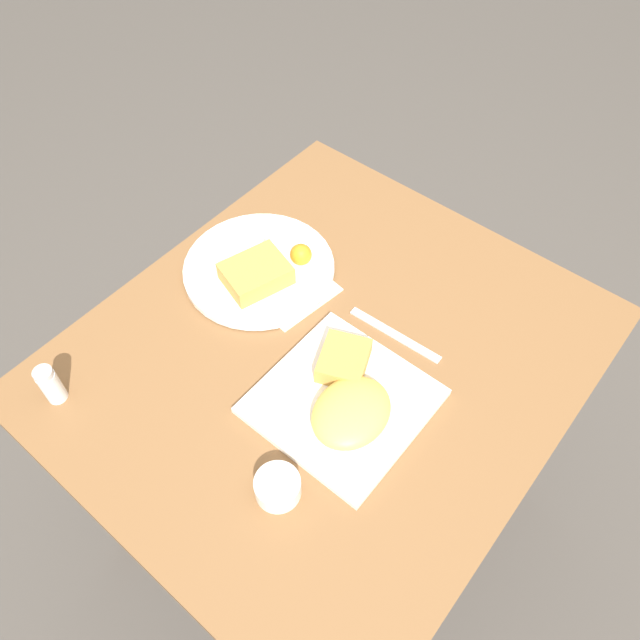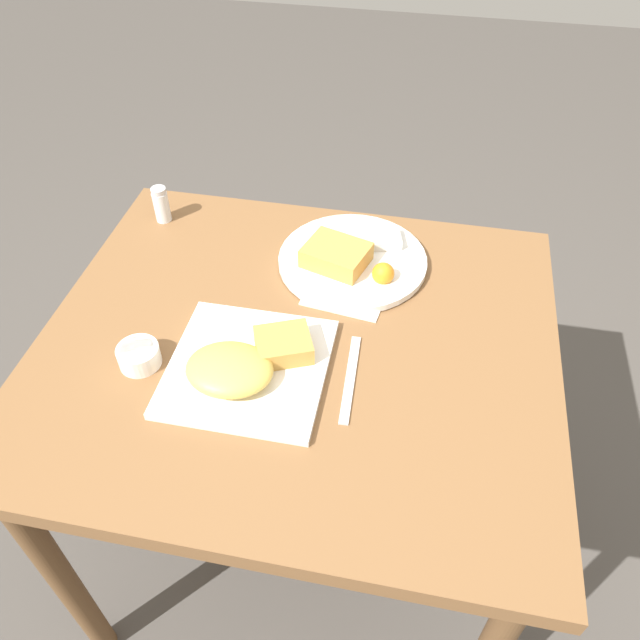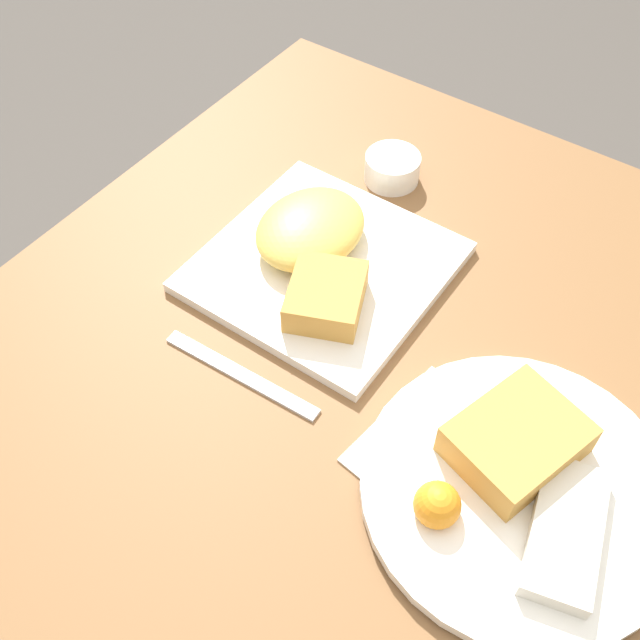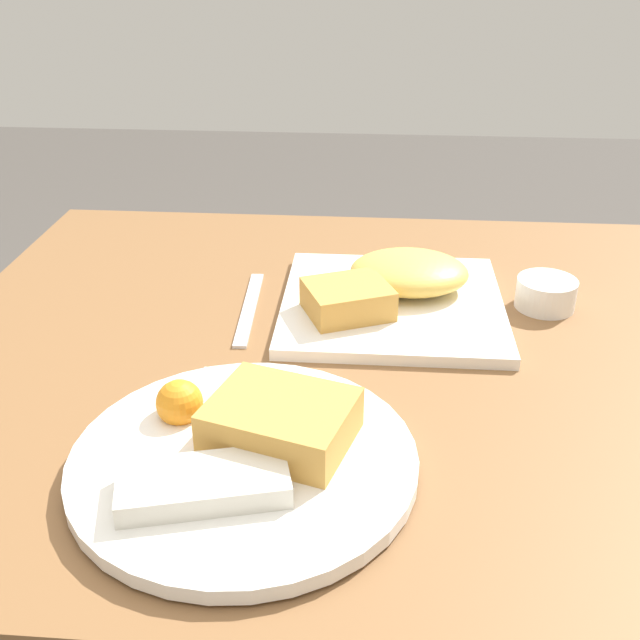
{
  "view_description": "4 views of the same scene",
  "coord_description": "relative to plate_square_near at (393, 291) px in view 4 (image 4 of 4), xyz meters",
  "views": [
    {
      "loc": [
        -0.5,
        -0.4,
        1.71
      ],
      "look_at": [
        0.02,
        0.03,
        0.82
      ],
      "focal_mm": 35.0,
      "sensor_mm": 36.0,
      "label": 1
    },
    {
      "loc": [
        0.19,
        -0.75,
        1.58
      ],
      "look_at": [
        0.04,
        0.02,
        0.8
      ],
      "focal_mm": 35.0,
      "sensor_mm": 36.0,
      "label": 2
    },
    {
      "loc": [
        0.43,
        0.26,
        1.43
      ],
      "look_at": [
        0.02,
        -0.03,
        0.8
      ],
      "focal_mm": 42.0,
      "sensor_mm": 36.0,
      "label": 3
    },
    {
      "loc": [
        -0.04,
        0.74,
        1.19
      ],
      "look_at": [
        0.02,
        -0.01,
        0.79
      ],
      "focal_mm": 42.0,
      "sensor_mm": 36.0,
      "label": 4
    }
  ],
  "objects": [
    {
      "name": "butter_knife",
      "position": [
        0.18,
        0.02,
        -0.02
      ],
      "size": [
        0.02,
        0.19,
        0.0
      ],
      "rotation": [
        0.0,
        0.0,
        1.62
      ],
      "color": "silver",
      "rests_on": "dining_table"
    },
    {
      "name": "dining_table",
      "position": [
        0.07,
        0.1,
        -0.12
      ],
      "size": [
        0.93,
        0.82,
        0.76
      ],
      "color": "brown",
      "rests_on": "ground_plane"
    },
    {
      "name": "sauce_ramekin",
      "position": [
        -0.19,
        -0.01,
        -0.0
      ],
      "size": [
        0.07,
        0.07,
        0.04
      ],
      "color": "white",
      "rests_on": "dining_table"
    },
    {
      "name": "plate_square_near",
      "position": [
        0.0,
        0.0,
        0.0
      ],
      "size": [
        0.27,
        0.27,
        0.06
      ],
      "color": "white",
      "rests_on": "dining_table"
    },
    {
      "name": "plate_oval_far",
      "position": [
        0.13,
        0.32,
        -0.0
      ],
      "size": [
        0.3,
        0.3,
        0.05
      ],
      "color": "white",
      "rests_on": "menu_card"
    },
    {
      "name": "menu_card",
      "position": [
        0.14,
        0.29,
        -0.02
      ],
      "size": [
        0.18,
        0.26,
        0.0
      ],
      "rotation": [
        0.0,
        0.0,
        -0.14
      ],
      "color": "silver",
      "rests_on": "dining_table"
    }
  ]
}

